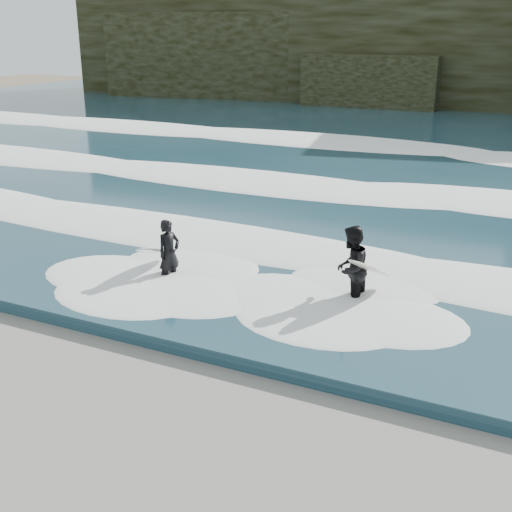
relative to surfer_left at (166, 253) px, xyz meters
The scene contains 8 objects.
ground 6.49m from the surfer_left, 66.54° to the right, with size 120.00×120.00×0.00m, color #756444.
sea 23.25m from the surfer_left, 83.67° to the left, with size 90.00×52.00×0.30m, color #1C3C4A.
headland 40.39m from the surfer_left, 86.34° to the left, with size 70.00×9.00×10.00m, color black.
foam_near 4.04m from the surfer_left, 50.38° to the left, with size 60.00×3.20×0.20m, color white.
foam_mid 10.42m from the surfer_left, 75.76° to the left, with size 60.00×4.00×0.24m, color white.
foam_far 19.27m from the surfer_left, 82.36° to the left, with size 60.00×4.80×0.30m, color white.
surfer_left is the anchor object (origin of this frame).
surfer_right 4.41m from the surfer_left, ahead, with size 1.22×1.81×1.90m.
Camera 1 is at (5.55, -6.03, 5.85)m, focal length 45.00 mm.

